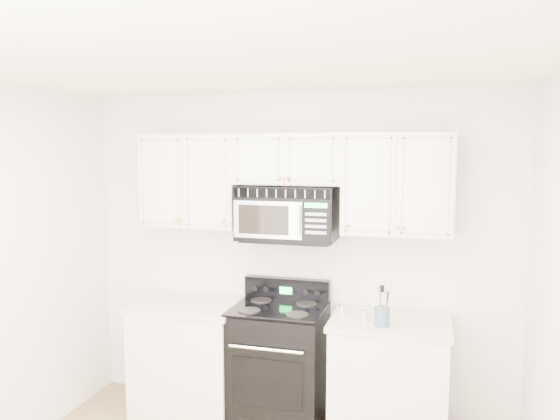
% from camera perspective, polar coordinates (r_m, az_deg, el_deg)
% --- Properties ---
extents(room, '(3.51, 3.51, 2.61)m').
position_cam_1_polar(room, '(2.84, -7.30, -11.05)').
color(room, '#9A7E50').
rests_on(room, ground).
extents(base_cabinet_left, '(0.86, 0.65, 0.92)m').
position_cam_1_polar(base_cabinet_left, '(4.68, -9.32, -15.32)').
color(base_cabinet_left, white).
rests_on(base_cabinet_left, ground).
extents(base_cabinet_right, '(0.86, 0.65, 0.92)m').
position_cam_1_polar(base_cabinet_right, '(4.30, 11.35, -17.39)').
color(base_cabinet_right, white).
rests_on(base_cabinet_right, ground).
extents(range, '(0.71, 0.65, 1.11)m').
position_cam_1_polar(range, '(4.43, -0.15, -15.73)').
color(range, black).
rests_on(range, ground).
extents(upper_cabinets, '(2.44, 0.37, 0.75)m').
position_cam_1_polar(upper_cabinets, '(4.22, 1.06, 3.43)').
color(upper_cabinets, white).
rests_on(upper_cabinets, ground).
extents(microwave, '(0.76, 0.43, 0.42)m').
position_cam_1_polar(microwave, '(4.22, 0.77, -0.30)').
color(microwave, black).
rests_on(microwave, ground).
extents(utensil_crock, '(0.11, 0.11, 0.29)m').
position_cam_1_polar(utensil_crock, '(3.94, 10.60, -10.80)').
color(utensil_crock, '#485C6E').
rests_on(utensil_crock, base_cabinet_right).
extents(shaker_salt, '(0.04, 0.04, 0.10)m').
position_cam_1_polar(shaker_salt, '(4.10, 6.49, -10.38)').
color(shaker_salt, silver).
rests_on(shaker_salt, base_cabinet_right).
extents(shaker_pepper, '(0.04, 0.04, 0.10)m').
position_cam_1_polar(shaker_pepper, '(4.02, 8.88, -10.76)').
color(shaker_pepper, silver).
rests_on(shaker_pepper, base_cabinet_right).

